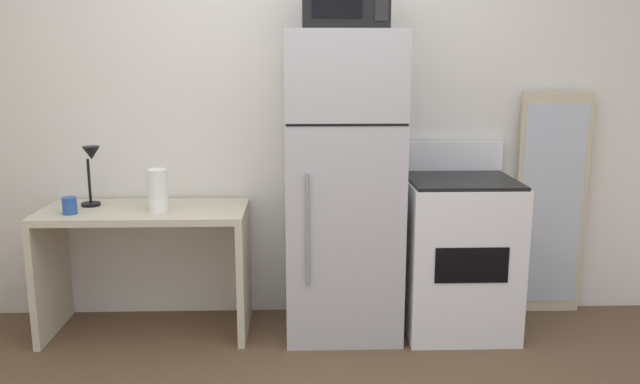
% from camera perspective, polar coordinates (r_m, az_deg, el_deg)
% --- Properties ---
extents(wall_back_white, '(5.00, 0.10, 2.60)m').
position_cam_1_polar(wall_back_white, '(4.01, -1.74, 7.45)').
color(wall_back_white, silver).
rests_on(wall_back_white, ground).
extents(desk, '(1.17, 0.55, 0.75)m').
position_cam_1_polar(desk, '(3.91, -15.12, -4.63)').
color(desk, beige).
rests_on(desk, ground).
extents(desk_lamp, '(0.14, 0.12, 0.35)m').
position_cam_1_polar(desk_lamp, '(3.95, -19.57, 2.20)').
color(desk_lamp, black).
rests_on(desk_lamp, desk).
extents(paper_towel_roll, '(0.11, 0.11, 0.24)m').
position_cam_1_polar(paper_towel_roll, '(3.74, -14.11, 0.15)').
color(paper_towel_roll, white).
rests_on(paper_towel_roll, desk).
extents(coffee_mug, '(0.08, 0.08, 0.09)m').
position_cam_1_polar(coffee_mug, '(3.84, -21.24, -1.13)').
color(coffee_mug, '#264C99').
rests_on(coffee_mug, desk).
extents(refrigerator, '(0.65, 0.61, 1.75)m').
position_cam_1_polar(refrigerator, '(3.71, 2.05, 0.48)').
color(refrigerator, '#B7B7BC').
rests_on(refrigerator, ground).
extents(microwave, '(0.46, 0.35, 0.26)m').
position_cam_1_polar(microwave, '(3.63, 2.19, 16.14)').
color(microwave, black).
rests_on(microwave, refrigerator).
extents(oven_range, '(0.63, 0.61, 1.10)m').
position_cam_1_polar(oven_range, '(3.91, 12.10, -5.35)').
color(oven_range, white).
rests_on(oven_range, ground).
extents(leaning_mirror, '(0.44, 0.03, 1.40)m').
position_cam_1_polar(leaning_mirror, '(4.28, 19.70, -1.08)').
color(leaning_mirror, '#C6B793').
rests_on(leaning_mirror, ground).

